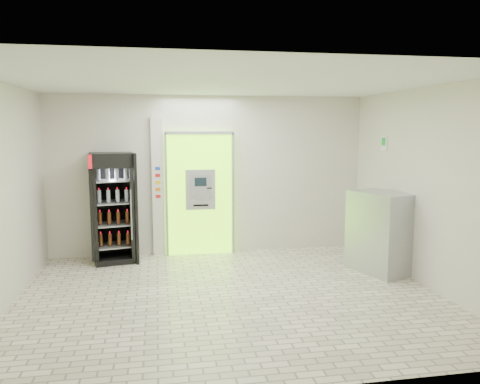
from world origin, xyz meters
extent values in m
plane|color=beige|center=(0.00, 0.00, 0.00)|extent=(6.00, 6.00, 0.00)
plane|color=silver|center=(0.00, 2.50, 1.50)|extent=(6.00, 0.00, 6.00)
plane|color=silver|center=(0.00, -2.50, 1.50)|extent=(6.00, 0.00, 6.00)
plane|color=silver|center=(3.00, 0.00, 1.50)|extent=(0.00, 5.00, 5.00)
plane|color=white|center=(0.00, 0.00, 3.00)|extent=(6.00, 6.00, 0.00)
cube|color=#7AE70F|center=(-0.20, 2.43, 1.15)|extent=(1.20, 0.12, 2.30)
cube|color=gray|center=(-0.20, 2.36, 2.30)|extent=(1.28, 0.04, 0.06)
cube|color=gray|center=(-0.83, 2.36, 1.15)|extent=(0.04, 0.04, 2.30)
cube|color=gray|center=(0.43, 2.36, 1.15)|extent=(0.04, 0.04, 2.30)
cube|color=black|center=(-0.10, 2.38, 0.50)|extent=(0.62, 0.01, 0.67)
cube|color=black|center=(-0.54, 2.38, 1.98)|extent=(0.22, 0.01, 0.18)
cube|color=#A4A7AC|center=(-0.20, 2.32, 1.25)|extent=(0.55, 0.12, 0.75)
cube|color=black|center=(-0.20, 2.25, 1.40)|extent=(0.22, 0.01, 0.16)
cube|color=gray|center=(-0.20, 2.25, 1.12)|extent=(0.16, 0.01, 0.12)
cube|color=black|center=(-0.04, 2.25, 1.28)|extent=(0.09, 0.01, 0.02)
cube|color=black|center=(-0.20, 2.25, 0.96)|extent=(0.28, 0.01, 0.03)
cube|color=silver|center=(-0.98, 2.45, 1.30)|extent=(0.22, 0.10, 2.60)
cube|color=#193FB2|center=(-0.98, 2.40, 1.65)|extent=(0.09, 0.01, 0.06)
cube|color=red|center=(-0.98, 2.40, 1.52)|extent=(0.09, 0.01, 0.06)
cube|color=yellow|center=(-0.98, 2.40, 1.39)|extent=(0.09, 0.01, 0.06)
cube|color=orange|center=(-0.98, 2.40, 1.26)|extent=(0.09, 0.01, 0.06)
cube|color=red|center=(-0.98, 2.40, 1.13)|extent=(0.09, 0.01, 0.06)
cube|color=black|center=(-1.77, 2.16, 0.98)|extent=(0.86, 0.80, 1.96)
cube|color=black|center=(-1.77, 2.47, 0.98)|extent=(0.73, 0.20, 1.96)
cube|color=red|center=(-1.77, 1.83, 1.83)|extent=(0.70, 0.15, 0.23)
cube|color=white|center=(-1.77, 1.82, 1.83)|extent=(0.40, 0.09, 0.07)
cube|color=black|center=(-1.77, 2.16, 0.05)|extent=(0.86, 0.80, 0.10)
cylinder|color=gray|center=(-1.45, 1.80, 0.90)|extent=(0.03, 0.03, 0.88)
cube|color=gray|center=(-1.77, 2.16, 0.29)|extent=(0.72, 0.68, 0.02)
cube|color=gray|center=(-1.77, 2.16, 0.69)|extent=(0.72, 0.68, 0.02)
cube|color=gray|center=(-1.77, 2.16, 1.08)|extent=(0.72, 0.68, 0.02)
cube|color=gray|center=(-1.77, 2.16, 1.47)|extent=(0.72, 0.68, 0.02)
cube|color=#A4A7AC|center=(2.65, 0.74, 0.67)|extent=(0.95, 1.17, 1.34)
cube|color=gray|center=(2.32, 0.74, 0.74)|extent=(0.31, 0.94, 0.01)
cube|color=white|center=(2.99, 1.40, 2.12)|extent=(0.02, 0.22, 0.26)
cube|color=#0B7E1D|center=(2.98, 1.40, 2.15)|extent=(0.00, 0.14, 0.14)
camera|label=1|loc=(-0.99, -6.35, 2.37)|focal=35.00mm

